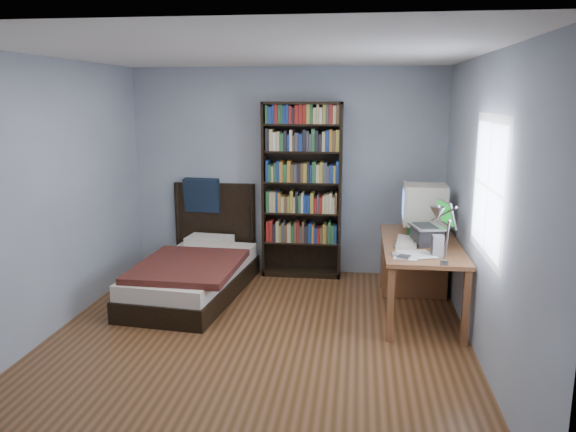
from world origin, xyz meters
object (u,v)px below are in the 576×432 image
object	(u,v)px
crt_monitor	(424,205)
bed	(195,270)
desk_lamp	(439,219)
speaker	(438,246)
desk	(415,260)
keyboard	(407,243)
soda_can	(410,232)
bookshelf	(302,190)
laptop	(429,232)

from	to	relation	value
crt_monitor	bed	xyz separation A→B (m)	(-2.47, -0.19, -0.76)
desk_lamp	bed	world-z (taller)	desk_lamp
speaker	desk_lamp	bearing A→B (deg)	-98.51
desk	bed	bearing A→B (deg)	-176.27
keyboard	soda_can	xyz separation A→B (m)	(0.05, 0.29, 0.04)
bookshelf	soda_can	bearing A→B (deg)	-36.16
speaker	bed	distance (m)	2.68
keyboard	bed	bearing A→B (deg)	177.39
desk_lamp	keyboard	bearing A→B (deg)	98.40
laptop	bed	distance (m)	2.57
keyboard	desk_lamp	bearing A→B (deg)	-74.95
crt_monitor	bed	bearing A→B (deg)	-175.56
desk	bed	world-z (taller)	bed
crt_monitor	bed	world-z (taller)	crt_monitor
desk	bookshelf	xyz separation A→B (m)	(-1.30, 0.64, 0.64)
laptop	bookshelf	world-z (taller)	bookshelf
desk	keyboard	size ratio (longest dim) A/B	3.23
crt_monitor	desk_lamp	size ratio (longest dim) A/B	0.87
laptop	bed	xyz separation A→B (m)	(-2.47, 0.34, -0.59)
speaker	laptop	bearing A→B (deg)	94.43
desk	soda_can	bearing A→B (deg)	-111.93
desk	speaker	size ratio (longest dim) A/B	8.29
desk	bed	xyz separation A→B (m)	(-2.41, -0.16, -0.16)
desk	speaker	xyz separation A→B (m)	(0.10, -0.91, 0.41)
desk_lamp	speaker	world-z (taller)	desk_lamp
bookshelf	laptop	bearing A→B (deg)	-39.79
keyboard	crt_monitor	bearing A→B (deg)	76.26
bookshelf	desk_lamp	bearing A→B (deg)	-59.19
bed	crt_monitor	bearing A→B (deg)	4.44
crt_monitor	laptop	world-z (taller)	crt_monitor
laptop	keyboard	distance (m)	0.24
keyboard	bookshelf	bearing A→B (deg)	141.29
crt_monitor	bookshelf	world-z (taller)	bookshelf
desk	desk_lamp	bearing A→B (deg)	-89.90
bed	desk_lamp	bearing A→B (deg)	-29.87
laptop	keyboard	size ratio (longest dim) A/B	0.91
desk	crt_monitor	size ratio (longest dim) A/B	3.07
laptop	bed	size ratio (longest dim) A/B	0.21
laptop	bed	bearing A→B (deg)	172.24
desk_lamp	soda_can	xyz separation A→B (m)	(-0.10, 1.31, -0.42)
crt_monitor	laptop	size ratio (longest dim) A/B	1.16
soda_can	laptop	bearing A→B (deg)	-58.06
keyboard	speaker	xyz separation A→B (m)	(0.24, -0.38, 0.08)
keyboard	bookshelf	world-z (taller)	bookshelf
speaker	soda_can	bearing A→B (deg)	105.90
desk	crt_monitor	xyz separation A→B (m)	(0.06, 0.03, 0.61)
desk	bookshelf	bearing A→B (deg)	153.75
bookshelf	bed	world-z (taller)	bookshelf
crt_monitor	bookshelf	distance (m)	1.49
crt_monitor	soda_can	size ratio (longest dim) A/B	4.78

